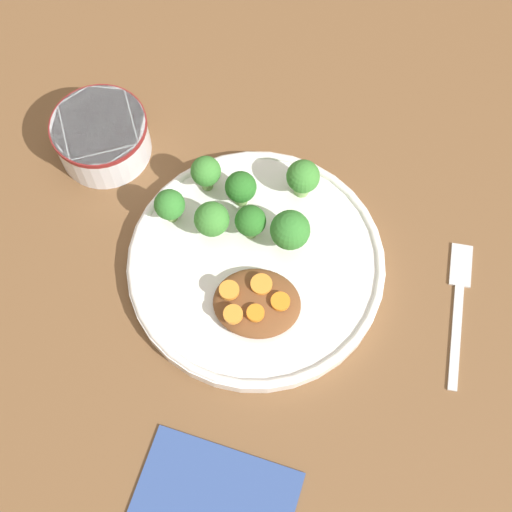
{
  "coord_description": "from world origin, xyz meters",
  "views": [
    {
      "loc": [
        -0.04,
        0.32,
        0.75
      ],
      "look_at": [
        0.0,
        0.0,
        0.03
      ],
      "focal_mm": 50.0,
      "sensor_mm": 36.0,
      "label": 1
    }
  ],
  "objects": [
    {
      "name": "broccoli_floret_1",
      "position": [
        -0.03,
        -0.03,
        0.05
      ],
      "size": [
        0.04,
        0.04,
        0.06
      ],
      "color": "#7FA85B",
      "rests_on": "plate"
    },
    {
      "name": "plate",
      "position": [
        0.0,
        0.0,
        0.01
      ],
      "size": [
        0.29,
        0.29,
        0.02
      ],
      "color": "white",
      "rests_on": "ground_plane"
    },
    {
      "name": "broccoli_floret_0",
      "position": [
        -0.04,
        -0.09,
        0.05
      ],
      "size": [
        0.04,
        0.04,
        0.05
      ],
      "color": "#7FA85B",
      "rests_on": "plate"
    },
    {
      "name": "carrot_slice_1",
      "position": [
        -0.01,
        0.07,
        0.04
      ],
      "size": [
        0.02,
        0.02,
        0.01
      ],
      "primitive_type": "cylinder",
      "color": "orange",
      "rests_on": "stew_mound"
    },
    {
      "name": "carrot_slice_3",
      "position": [
        -0.03,
        0.05,
        0.04
      ],
      "size": [
        0.02,
        0.02,
        0.0
      ],
      "primitive_type": "cylinder",
      "color": "orange",
      "rests_on": "stew_mound"
    },
    {
      "name": "carrot_slice_2",
      "position": [
        -0.01,
        0.04,
        0.04
      ],
      "size": [
        0.02,
        0.02,
        0.0
      ],
      "primitive_type": "cylinder",
      "color": "orange",
      "rests_on": "stew_mound"
    },
    {
      "name": "ground_plane",
      "position": [
        0.0,
        0.0,
        0.0
      ],
      "size": [
        4.0,
        4.0,
        0.0
      ],
      "primitive_type": "plane",
      "color": "brown"
    },
    {
      "name": "carrot_slice_4",
      "position": [
        0.02,
        0.07,
        0.04
      ],
      "size": [
        0.02,
        0.02,
        0.01
      ],
      "primitive_type": "cylinder",
      "color": "orange",
      "rests_on": "stew_mound"
    },
    {
      "name": "broccoli_floret_2",
      "position": [
        0.05,
        -0.03,
        0.05
      ],
      "size": [
        0.04,
        0.04,
        0.05
      ],
      "color": "#759E51",
      "rests_on": "plate"
    },
    {
      "name": "dip_bowl",
      "position": [
        0.2,
        -0.14,
        0.03
      ],
      "size": [
        0.11,
        0.11,
        0.06
      ],
      "color": "silver",
      "rests_on": "ground_plane"
    },
    {
      "name": "broccoli_floret_6",
      "position": [
        0.07,
        -0.09,
        0.05
      ],
      "size": [
        0.03,
        0.03,
        0.05
      ],
      "color": "#759E51",
      "rests_on": "plate"
    },
    {
      "name": "stew_mound",
      "position": [
        -0.01,
        0.05,
        0.03
      ],
      "size": [
        0.09,
        0.08,
        0.02
      ],
      "primitive_type": "ellipsoid",
      "color": "brown",
      "rests_on": "plate"
    },
    {
      "name": "fork",
      "position": [
        -0.23,
        0.01,
        0.0
      ],
      "size": [
        0.03,
        0.17,
        0.01
      ],
      "rotation": [
        0.0,
        0.0,
        10.93
      ],
      "color": "silver",
      "rests_on": "ground_plane"
    },
    {
      "name": "broccoli_floret_3",
      "position": [
        0.03,
        -0.07,
        0.05
      ],
      "size": [
        0.04,
        0.04,
        0.05
      ],
      "color": "#759E51",
      "rests_on": "plate"
    },
    {
      "name": "broccoli_floret_5",
      "position": [
        0.01,
        -0.03,
        0.05
      ],
      "size": [
        0.03,
        0.03,
        0.05
      ],
      "color": "#759E51",
      "rests_on": "plate"
    },
    {
      "name": "broccoli_floret_4",
      "position": [
        0.1,
        -0.04,
        0.05
      ],
      "size": [
        0.03,
        0.03,
        0.05
      ],
      "color": "#759E51",
      "rests_on": "plate"
    },
    {
      "name": "napkin",
      "position": [
        0.01,
        0.25,
        0.0
      ],
      "size": [
        0.17,
        0.13,
        0.01
      ],
      "rotation": [
        0.0,
        0.0,
        -0.2
      ],
      "color": "#334C8C",
      "rests_on": "ground_plane"
    },
    {
      "name": "carrot_slice_0",
      "position": [
        0.02,
        0.05,
        0.04
      ],
      "size": [
        0.02,
        0.02,
        0.01
      ],
      "primitive_type": "cylinder",
      "color": "orange",
      "rests_on": "stew_mound"
    }
  ]
}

